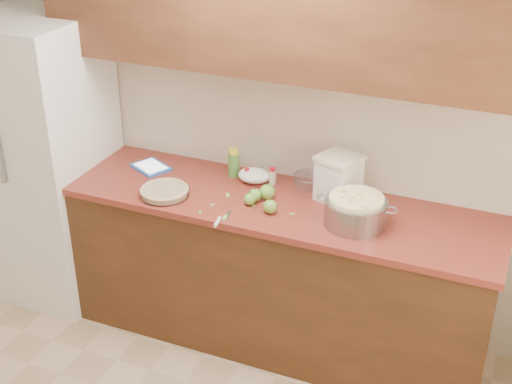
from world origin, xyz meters
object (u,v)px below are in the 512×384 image
at_px(pie, 164,192).
at_px(flour_canister, 339,178).
at_px(colander, 356,211).
at_px(tablet, 151,167).

bearing_deg(pie, flour_canister, 20.10).
bearing_deg(flour_canister, pie, -159.90).
bearing_deg(colander, tablet, 172.68).
distance_m(flour_canister, tablet, 1.16).
distance_m(colander, flour_canister, 0.28).
xyz_separation_m(pie, tablet, (-0.25, 0.27, -0.02)).
bearing_deg(pie, tablet, 132.18).
relative_size(colander, flour_canister, 1.57).
xyz_separation_m(pie, flour_canister, (0.90, 0.33, 0.11)).
relative_size(flour_canister, tablet, 1.00).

